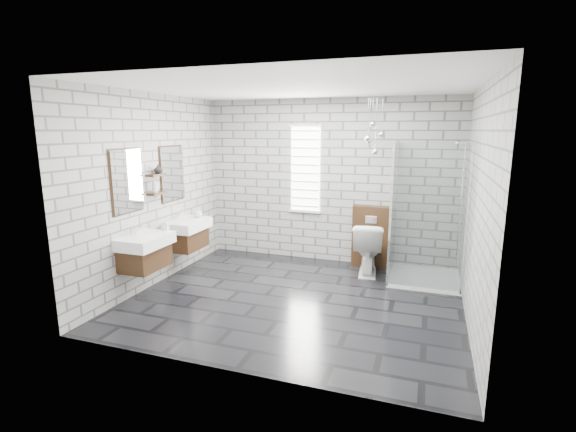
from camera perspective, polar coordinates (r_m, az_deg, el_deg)
The scene contains 20 objects.
floor at distance 5.63m, azimuth 0.97°, elevation -11.33°, with size 4.20×3.60×0.02m, color black.
ceiling at distance 5.21m, azimuth 1.08°, elevation 17.37°, with size 4.20×3.60×0.02m, color white.
wall_back at distance 6.98m, azimuth 5.60°, elevation 4.69°, with size 4.20×0.02×2.70m, color #A6A5A0.
wall_front at distance 3.61m, azimuth -7.84°, elevation -1.92°, with size 4.20×0.02×2.70m, color #A6A5A0.
wall_left at distance 6.23m, azimuth -17.82°, elevation 3.34°, with size 0.02×3.60×2.70m, color #A6A5A0.
wall_right at distance 5.04m, azimuth 24.53°, elevation 0.99°, with size 0.02×3.60×2.70m, color #A6A5A0.
vanity_left at distance 5.77m, azimuth -19.24°, elevation -3.40°, with size 0.47×0.70×1.57m.
vanity_right at distance 6.56m, azimuth -13.88°, elevation -1.32°, with size 0.47×0.70×1.57m.
shelf_lower at distance 6.14m, azimuth -17.48°, elevation 2.97°, with size 0.14×0.30×0.03m, color #3A2312.
shelf_upper at distance 6.11m, azimuth -17.63°, elevation 5.38°, with size 0.14×0.30×0.03m, color #3A2312.
window at distance 7.04m, azimuth 2.39°, elevation 6.42°, with size 0.56×0.05×1.48m.
cistern_panel at distance 6.90m, azimuth 11.30°, elevation -2.76°, with size 0.60×0.20×1.00m, color #3A2312.
flush_plate at distance 6.73m, azimuth 11.28°, elevation -0.49°, with size 0.18×0.01×0.12m, color silver.
shower_enclosure at distance 6.35m, azimuth 17.43°, elevation -4.30°, with size 1.00×1.00×2.03m.
pendant_cluster at distance 6.36m, azimuth 11.56°, elevation 10.51°, with size 0.27×0.24×0.86m.
toilet at distance 6.60m, azimuth 10.86°, elevation -4.29°, with size 0.45×0.79×0.80m, color white.
soap_bottle_a at distance 5.92m, azimuth -16.43°, elevation -1.09°, with size 0.08×0.08×0.17m, color #B2B2B2.
soap_bottle_b at distance 6.66m, azimuth -12.20°, elevation 0.47°, with size 0.12×0.12×0.16m, color #B2B2B2.
soap_bottle_c at distance 6.08m, azimuth -17.78°, elevation 4.01°, with size 0.08×0.08×0.21m, color #B2B2B2.
vase at distance 6.14m, azimuth -17.33°, elevation 6.16°, with size 0.12×0.12×0.13m, color #B2B2B2.
Camera 1 is at (1.59, -4.94, 2.19)m, focal length 26.00 mm.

